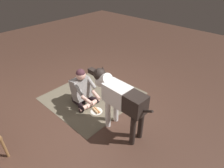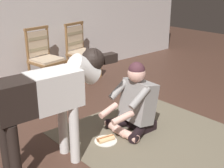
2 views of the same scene
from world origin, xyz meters
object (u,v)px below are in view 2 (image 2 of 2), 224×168
object	(u,v)px
dining_chair_right_of_pair	(80,48)
hot_dog_on_plate	(106,140)
dining_chair_left_of_pair	(43,55)
person_sitting_on_floor	(135,103)
large_dog	(50,95)

from	to	relation	value
dining_chair_right_of_pair	hot_dog_on_plate	bearing A→B (deg)	-119.31
dining_chair_left_of_pair	hot_dog_on_plate	size ratio (longest dim) A/B	3.81
dining_chair_left_of_pair	person_sitting_on_floor	distance (m)	2.09
large_dog	hot_dog_on_plate	bearing A→B (deg)	-2.47
dining_chair_left_of_pair	dining_chair_right_of_pair	distance (m)	0.74
hot_dog_on_plate	person_sitting_on_floor	bearing A→B (deg)	-2.47
dining_chair_left_of_pair	person_sitting_on_floor	size ratio (longest dim) A/B	1.15
large_dog	hot_dog_on_plate	xyz separation A→B (m)	(0.65, -0.03, -0.71)
dining_chair_right_of_pair	person_sitting_on_floor	xyz separation A→B (m)	(-0.72, -2.08, -0.19)
dining_chair_right_of_pair	dining_chair_left_of_pair	bearing A→B (deg)	179.91
dining_chair_left_of_pair	dining_chair_right_of_pair	world-z (taller)	same
person_sitting_on_floor	large_dog	xyz separation A→B (m)	(-1.09, 0.05, 0.39)
person_sitting_on_floor	hot_dog_on_plate	world-z (taller)	person_sitting_on_floor
hot_dog_on_plate	dining_chair_left_of_pair	bearing A→B (deg)	78.53
person_sitting_on_floor	dining_chair_left_of_pair	bearing A→B (deg)	90.54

